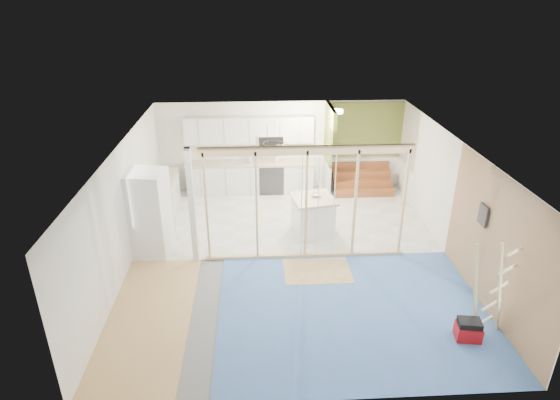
{
  "coord_description": "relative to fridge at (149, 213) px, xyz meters",
  "views": [
    {
      "loc": [
        -0.76,
        -8.91,
        5.49
      ],
      "look_at": [
        -0.22,
        0.6,
        1.14
      ],
      "focal_mm": 30.0,
      "sensor_mm": 36.0,
      "label": 1
    }
  ],
  "objects": [
    {
      "name": "soap_bottle_b",
      "position": [
        2.95,
        3.2,
        0.06
      ],
      "size": [
        0.11,
        0.11,
        0.19
      ],
      "primitive_type": "imported",
      "rotation": [
        0.0,
        0.0,
        0.43
      ],
      "color": "silver",
      "rests_on": "base_cabinets"
    },
    {
      "name": "ladder",
      "position": [
        6.2,
        -3.14,
        -0.03
      ],
      "size": [
        0.96,
        0.22,
        1.83
      ],
      "rotation": [
        0.0,
        0.0,
        0.42
      ],
      "color": "#D2C280",
      "rests_on": "room"
    },
    {
      "name": "toolbox",
      "position": [
        5.9,
        -3.27,
        -0.78
      ],
      "size": [
        0.46,
        0.37,
        0.39
      ],
      "rotation": [
        0.0,
        0.0,
        -0.16
      ],
      "color": "#9C0E12",
      "rests_on": "room"
    },
    {
      "name": "bowl",
      "position": [
        3.79,
        0.75,
        0.01
      ],
      "size": [
        0.27,
        0.27,
        0.06
      ],
      "primitive_type": "imported",
      "rotation": [
        0.0,
        0.0,
        -0.18
      ],
      "color": "silver",
      "rests_on": "island"
    },
    {
      "name": "sheathing_panel",
      "position": [
        6.59,
        -2.45,
        0.33
      ],
      "size": [
        0.02,
        4.0,
        2.6
      ],
      "primitive_type": "cube",
      "color": "tan",
      "rests_on": "room"
    },
    {
      "name": "fridge",
      "position": [
        0.0,
        0.0,
        0.0
      ],
      "size": [
        0.94,
        0.91,
        1.93
      ],
      "rotation": [
        0.0,
        0.0,
        -0.14
      ],
      "color": "white",
      "rests_on": "room"
    },
    {
      "name": "base_cabinets",
      "position": [
        1.5,
        2.91,
        -0.5
      ],
      "size": [
        4.45,
        2.24,
        0.93
      ],
      "color": "silver",
      "rests_on": "room"
    },
    {
      "name": "soap_bottle_a",
      "position": [
        2.21,
        3.22,
        0.1
      ],
      "size": [
        0.12,
        0.12,
        0.27
      ],
      "primitive_type": "imported",
      "rotation": [
        0.0,
        0.0,
        -0.17
      ],
      "color": "silver",
      "rests_on": "base_cabinets"
    },
    {
      "name": "pot_rack",
      "position": [
        2.81,
        1.44,
        1.03
      ],
      "size": [
        0.52,
        0.52,
        0.72
      ],
      "color": "black",
      "rests_on": "room"
    },
    {
      "name": "electrical_panel",
      "position": [
        6.54,
        -1.85,
        0.68
      ],
      "size": [
        0.04,
        0.3,
        0.4
      ],
      "primitive_type": "cube",
      "color": "#333337",
      "rests_on": "room"
    },
    {
      "name": "green_partition",
      "position": [
        5.16,
        3.21,
        -0.02
      ],
      "size": [
        2.25,
        1.51,
        2.6
      ],
      "color": "olive",
      "rests_on": "room"
    },
    {
      "name": "ceiling_light",
      "position": [
        4.51,
        2.55,
        1.57
      ],
      "size": [
        0.32,
        0.32,
        0.08
      ],
      "primitive_type": "cylinder",
      "color": "#FFEABF",
      "rests_on": "room"
    },
    {
      "name": "upper_cabinets",
      "position": [
        2.27,
        3.37,
        0.85
      ],
      "size": [
        3.6,
        0.41,
        0.85
      ],
      "color": "silver",
      "rests_on": "room"
    },
    {
      "name": "stud_frame",
      "position": [
        2.87,
        -0.45,
        0.62
      ],
      "size": [
        4.66,
        0.14,
        2.6
      ],
      "color": "tan",
      "rests_on": "room"
    },
    {
      "name": "island",
      "position": [
        3.71,
        0.65,
        -0.5
      ],
      "size": [
        1.12,
        1.12,
        0.95
      ],
      "rotation": [
        0.0,
        0.0,
        0.18
      ],
      "color": "white",
      "rests_on": "room"
    },
    {
      "name": "floor_overlays",
      "position": [
        3.19,
        -0.39,
        -0.96
      ],
      "size": [
        7.0,
        8.0,
        0.03
      ],
      "color": "silver",
      "rests_on": "room"
    },
    {
      "name": "room",
      "position": [
        3.11,
        -0.45,
        0.33
      ],
      "size": [
        7.01,
        8.01,
        2.61
      ],
      "color": "slate",
      "rests_on": "ground"
    }
  ]
}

